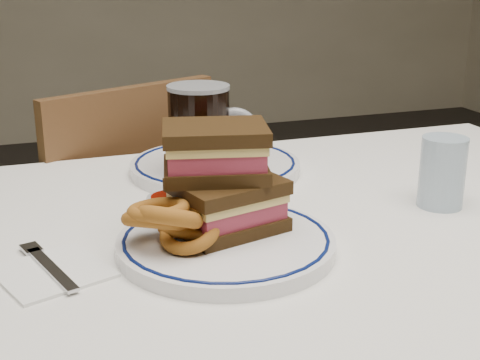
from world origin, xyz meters
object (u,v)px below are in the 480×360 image
object	(u,v)px
chair_far	(111,253)
reuben_sandwich	(222,178)
main_plate	(226,243)
beer_mug	(201,135)
far_plate	(215,166)

from	to	relation	value
chair_far	reuben_sandwich	xyz separation A→B (m)	(0.06, -0.63, 0.37)
main_plate	beer_mug	bearing A→B (deg)	80.45
beer_mug	far_plate	xyz separation A→B (m)	(0.04, 0.06, -0.07)
main_plate	beer_mug	world-z (taller)	beer_mug
reuben_sandwich	beer_mug	world-z (taller)	beer_mug
beer_mug	main_plate	bearing A→B (deg)	-99.55
reuben_sandwich	far_plate	size ratio (longest dim) A/B	0.56
chair_far	beer_mug	size ratio (longest dim) A/B	5.22
reuben_sandwich	far_plate	bearing A→B (deg)	74.53
chair_far	main_plate	distance (m)	0.73
chair_far	reuben_sandwich	distance (m)	0.73
beer_mug	far_plate	distance (m)	0.10
beer_mug	far_plate	bearing A→B (deg)	55.21
main_plate	reuben_sandwich	size ratio (longest dim) A/B	1.69
main_plate	far_plate	size ratio (longest dim) A/B	0.94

